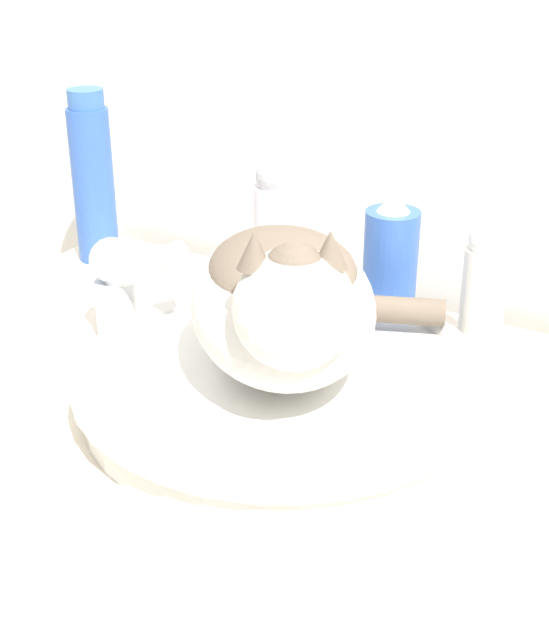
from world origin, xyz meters
The scene contains 7 objects.
sink_basin centered at (-0.03, 0.28, 0.85)m, with size 0.40×0.40×0.05m.
cat centered at (-0.02, 0.27, 0.95)m, with size 0.28×0.32×0.17m.
faucet centered at (-0.25, 0.31, 0.90)m, with size 0.13×0.05×0.14m.
spray_bottle_trigger centered at (-0.01, 0.48, 0.90)m, with size 0.06×0.06×0.16m.
shampoo_bottle_tall centered at (-0.44, 0.48, 0.94)m, with size 0.05×0.05×0.23m.
deodorant_stick centered at (0.09, 0.48, 0.90)m, with size 0.05×0.05×0.15m.
lotion_bottle_white centered at (-0.16, 0.48, 0.92)m, with size 0.05×0.05×0.18m.
Camera 1 is at (0.34, -0.36, 1.28)m, focal length 50.00 mm.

